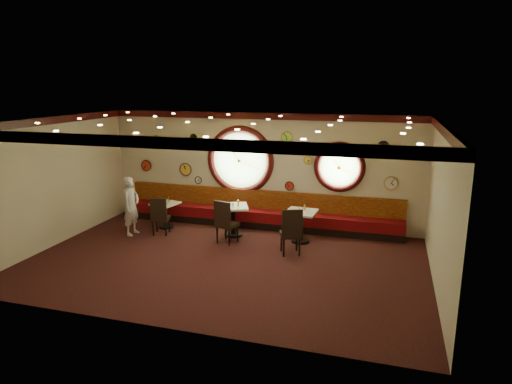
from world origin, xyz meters
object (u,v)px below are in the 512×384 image
table_b (233,217)px  condiment_b_bottle (238,203)px  condiment_a_salt (163,201)px  condiment_b_salt (232,204)px  chair_a (160,214)px  condiment_c_bottle (305,207)px  condiment_c_salt (299,208)px  chair_c (291,229)px  condiment_b_pepper (233,205)px  table_c (301,223)px  condiment_c_pepper (303,209)px  condiment_a_bottle (169,199)px  waiter (131,206)px  chair_b (225,219)px  condiment_a_pepper (165,201)px  table_a (165,212)px

table_b → condiment_b_bottle: size_ratio=6.46×
condiment_a_salt → condiment_b_salt: (2.12, -0.15, 0.11)m
chair_a → condiment_c_bottle: 3.85m
table_b → condiment_b_bottle: condiment_b_bottle is taller
chair_a → condiment_c_salt: size_ratio=6.67×
chair_a → chair_c: bearing=-19.4°
condiment_b_salt → condiment_b_pepper: bearing=-54.8°
condiment_b_pepper → condiment_b_salt: bearing=125.2°
chair_a → condiment_b_salt: chair_a is taller
table_c → condiment_b_salt: bearing=-179.3°
condiment_b_salt → table_c: bearing=0.7°
condiment_c_pepper → chair_c: bearing=-95.1°
condiment_c_salt → condiment_b_bottle: bearing=-178.1°
table_c → condiment_b_pepper: 1.83m
condiment_b_pepper → condiment_c_bottle: size_ratio=0.69×
condiment_a_bottle → waiter: waiter is taller
condiment_c_pepper → condiment_c_bottle: 0.16m
table_b → condiment_c_pepper: (1.86, -0.01, 0.36)m
table_b → chair_a: (-1.90, -0.51, 0.07)m
table_c → condiment_b_salt: size_ratio=8.93×
table_b → condiment_a_salt: (-2.15, 0.15, 0.24)m
waiter → chair_b: bearing=-87.6°
condiment_a_pepper → chair_b: bearing=-20.3°
condiment_a_bottle → condiment_b_bottle: condiment_b_bottle is taller
table_b → table_a: bearing=176.4°
chair_b → condiment_c_bottle: size_ratio=4.52×
condiment_c_salt → condiment_c_pepper: 0.15m
chair_b → condiment_b_salt: size_ratio=7.58×
condiment_a_pepper → condiment_c_bottle: bearing=0.4°
chair_a → waiter: (-0.76, -0.14, 0.20)m
condiment_b_salt → condiment_a_pepper: size_ratio=1.01×
condiment_c_salt → condiment_c_bottle: (0.13, 0.05, 0.03)m
table_b → chair_b: chair_b is taller
condiment_b_salt → condiment_b_bottle: 0.17m
table_a → chair_c: bearing=-15.6°
condiment_c_salt → condiment_b_bottle: size_ratio=0.63×
table_a → condiment_b_bottle: bearing=-2.2°
condiment_b_salt → condiment_a_pepper: 2.04m
condiment_a_salt → condiment_a_pepper: condiment_a_pepper is taller
condiment_a_pepper → condiment_c_bottle: condiment_c_bottle is taller
condiment_a_pepper → chair_a: bearing=-75.2°
chair_a → waiter: size_ratio=0.40×
table_b → condiment_c_salt: size_ratio=10.26×
condiment_c_salt → condiment_c_bottle: size_ratio=0.62×
table_c → condiment_a_bottle: 3.83m
chair_c → table_a: bearing=142.3°
table_c → condiment_b_salt: 1.89m
condiment_c_bottle → condiment_b_pepper: bearing=-172.7°
table_a → condiment_a_pepper: condiment_a_pepper is taller
condiment_c_pepper → condiment_a_pepper: bearing=178.2°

